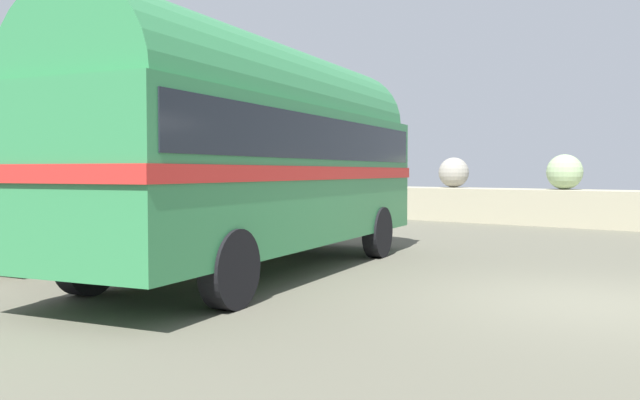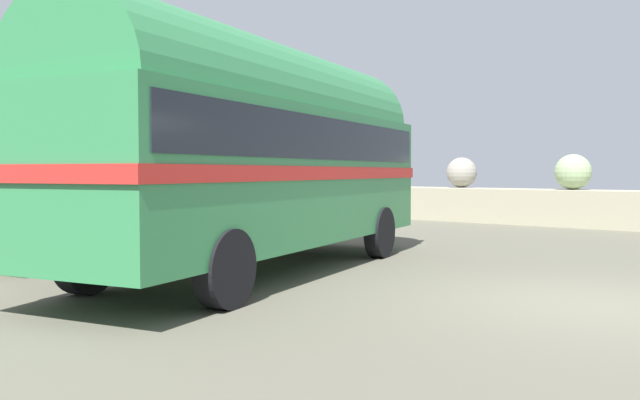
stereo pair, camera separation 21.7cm
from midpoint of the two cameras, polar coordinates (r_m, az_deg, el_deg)
ground at (r=8.90m, az=22.97°, el=-8.34°), size 32.00×26.00×0.02m
vintage_coach at (r=10.65m, az=-4.75°, el=4.61°), size 4.45×8.91×3.70m
second_coach at (r=14.40m, az=-14.21°, el=3.98°), size 4.04×8.89×3.70m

